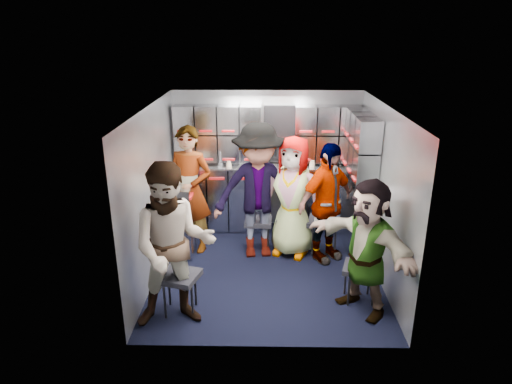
{
  "coord_description": "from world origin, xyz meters",
  "views": [
    {
      "loc": [
        -0.05,
        -5.2,
        2.98
      ],
      "look_at": [
        -0.15,
        0.35,
        0.95
      ],
      "focal_mm": 32.0,
      "sensor_mm": 36.0,
      "label": 1
    }
  ],
  "objects_px": {
    "jump_seat_mid_left": "(258,223)",
    "attendant_arc_d": "(327,203)",
    "jump_seat_mid_right": "(323,223)",
    "attendant_arc_c": "(292,197)",
    "jump_seat_near_right": "(360,270)",
    "attendant_arc_b": "(258,192)",
    "jump_seat_near_left": "(179,278)",
    "attendant_arc_a": "(174,247)",
    "jump_seat_center": "(291,220)",
    "attendant_standing": "(190,190)",
    "attendant_arc_e": "(366,247)"
  },
  "relations": [
    {
      "from": "jump_seat_near_right",
      "to": "jump_seat_mid_left",
      "type": "bearing_deg",
      "value": 132.25
    },
    {
      "from": "jump_seat_near_left",
      "to": "jump_seat_mid_left",
      "type": "xyz_separation_m",
      "value": [
        0.83,
        1.55,
        -0.03
      ]
    },
    {
      "from": "jump_seat_near_left",
      "to": "jump_seat_mid_left",
      "type": "bearing_deg",
      "value": 61.67
    },
    {
      "from": "attendant_arc_a",
      "to": "attendant_arc_b",
      "type": "relative_size",
      "value": 0.96
    },
    {
      "from": "jump_seat_mid_right",
      "to": "attendant_arc_c",
      "type": "height_order",
      "value": "attendant_arc_c"
    },
    {
      "from": "attendant_standing",
      "to": "jump_seat_mid_left",
      "type": "bearing_deg",
      "value": 18.25
    },
    {
      "from": "jump_seat_near_left",
      "to": "attendant_arc_e",
      "type": "xyz_separation_m",
      "value": [
        2.0,
        0.08,
        0.35
      ]
    },
    {
      "from": "jump_seat_center",
      "to": "jump_seat_mid_right",
      "type": "distance_m",
      "value": 0.46
    },
    {
      "from": "attendant_standing",
      "to": "attendant_arc_c",
      "type": "height_order",
      "value": "attendant_standing"
    },
    {
      "from": "jump_seat_mid_left",
      "to": "attendant_arc_d",
      "type": "bearing_deg",
      "value": -17.81
    },
    {
      "from": "jump_seat_near_left",
      "to": "attendant_arc_e",
      "type": "bearing_deg",
      "value": 2.32
    },
    {
      "from": "attendant_arc_d",
      "to": "attendant_arc_e",
      "type": "distance_m",
      "value": 1.21
    },
    {
      "from": "jump_seat_mid_right",
      "to": "jump_seat_near_right",
      "type": "xyz_separation_m",
      "value": [
        0.27,
        -1.18,
        -0.05
      ]
    },
    {
      "from": "jump_seat_near_right",
      "to": "attendant_arc_a",
      "type": "height_order",
      "value": "attendant_arc_a"
    },
    {
      "from": "jump_seat_mid_right",
      "to": "attendant_arc_c",
      "type": "bearing_deg",
      "value": -177.24
    },
    {
      "from": "jump_seat_center",
      "to": "attendant_arc_b",
      "type": "relative_size",
      "value": 0.26
    },
    {
      "from": "jump_seat_mid_right",
      "to": "attendant_arc_c",
      "type": "relative_size",
      "value": 0.3
    },
    {
      "from": "attendant_arc_b",
      "to": "attendant_arc_d",
      "type": "height_order",
      "value": "attendant_arc_b"
    },
    {
      "from": "attendant_arc_a",
      "to": "jump_seat_center",
      "type": "bearing_deg",
      "value": 43.76
    },
    {
      "from": "jump_seat_near_right",
      "to": "attendant_arc_d",
      "type": "relative_size",
      "value": 0.28
    },
    {
      "from": "jump_seat_mid_left",
      "to": "attendant_arc_d",
      "type": "distance_m",
      "value": 1.03
    },
    {
      "from": "jump_seat_near_left",
      "to": "jump_seat_mid_right",
      "type": "bearing_deg",
      "value": 39.81
    },
    {
      "from": "jump_seat_mid_right",
      "to": "attendant_arc_c",
      "type": "xyz_separation_m",
      "value": [
        -0.44,
        -0.02,
        0.39
      ]
    },
    {
      "from": "attendant_standing",
      "to": "jump_seat_center",
      "type": "bearing_deg",
      "value": 19.73
    },
    {
      "from": "attendant_arc_a",
      "to": "attendant_arc_b",
      "type": "bearing_deg",
      "value": 51.4
    },
    {
      "from": "attendant_arc_c",
      "to": "attendant_arc_e",
      "type": "relative_size",
      "value": 1.08
    },
    {
      "from": "jump_seat_mid_left",
      "to": "attendant_arc_c",
      "type": "relative_size",
      "value": 0.27
    },
    {
      "from": "attendant_arc_a",
      "to": "attendant_arc_c",
      "type": "bearing_deg",
      "value": 40.81
    },
    {
      "from": "attendant_arc_c",
      "to": "jump_seat_mid_right",
      "type": "bearing_deg",
      "value": 23.96
    },
    {
      "from": "jump_seat_mid_left",
      "to": "attendant_arc_d",
      "type": "height_order",
      "value": "attendant_arc_d"
    },
    {
      "from": "jump_seat_near_left",
      "to": "jump_seat_mid_right",
      "type": "xyz_separation_m",
      "value": [
        1.73,
        1.44,
        0.02
      ]
    },
    {
      "from": "attendant_standing",
      "to": "attendant_arc_d",
      "type": "bearing_deg",
      "value": 8.32
    },
    {
      "from": "jump_seat_mid_left",
      "to": "attendant_arc_e",
      "type": "distance_m",
      "value": 1.91
    },
    {
      "from": "attendant_arc_a",
      "to": "jump_seat_near_right",
      "type": "bearing_deg",
      "value": 2.16
    },
    {
      "from": "attendant_arc_a",
      "to": "attendant_arc_b",
      "type": "distance_m",
      "value": 1.76
    },
    {
      "from": "jump_seat_near_left",
      "to": "attendant_standing",
      "type": "xyz_separation_m",
      "value": [
        -0.1,
        1.51,
        0.46
      ]
    },
    {
      "from": "attendant_arc_b",
      "to": "attendant_arc_d",
      "type": "xyz_separation_m",
      "value": [
        0.89,
        -0.11,
        -0.12
      ]
    },
    {
      "from": "attendant_arc_e",
      "to": "attendant_arc_c",
      "type": "bearing_deg",
      "value": 170.44
    },
    {
      "from": "jump_seat_near_left",
      "to": "attendant_arc_a",
      "type": "bearing_deg",
      "value": -90.0
    },
    {
      "from": "jump_seat_near_left",
      "to": "jump_seat_mid_left",
      "type": "relative_size",
      "value": 1.11
    },
    {
      "from": "jump_seat_near_left",
      "to": "attendant_arc_c",
      "type": "xyz_separation_m",
      "value": [
        1.29,
        1.42,
        0.41
      ]
    },
    {
      "from": "jump_seat_near_left",
      "to": "attendant_arc_d",
      "type": "distance_m",
      "value": 2.17
    },
    {
      "from": "attendant_arc_b",
      "to": "attendant_arc_c",
      "type": "relative_size",
      "value": 1.11
    },
    {
      "from": "attendant_arc_c",
      "to": "attendant_arc_e",
      "type": "distance_m",
      "value": 1.52
    },
    {
      "from": "attendant_arc_b",
      "to": "attendant_arc_c",
      "type": "xyz_separation_m",
      "value": [
        0.46,
        0.05,
        -0.09
      ]
    },
    {
      "from": "jump_seat_mid_left",
      "to": "jump_seat_mid_right",
      "type": "relative_size",
      "value": 0.88
    },
    {
      "from": "attendant_standing",
      "to": "attendant_arc_d",
      "type": "distance_m",
      "value": 1.84
    },
    {
      "from": "jump_seat_center",
      "to": "attendant_arc_d",
      "type": "height_order",
      "value": "attendant_arc_d"
    },
    {
      "from": "attendant_standing",
      "to": "attendant_arc_a",
      "type": "xyz_separation_m",
      "value": [
        0.1,
        -1.69,
        0.01
      ]
    },
    {
      "from": "jump_seat_center",
      "to": "jump_seat_mid_right",
      "type": "relative_size",
      "value": 0.94
    }
  ]
}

